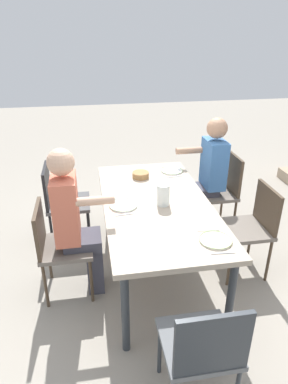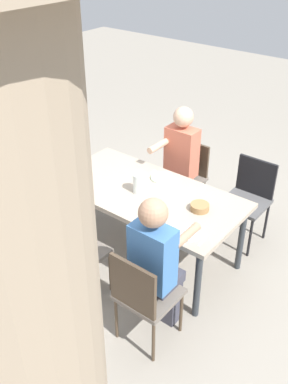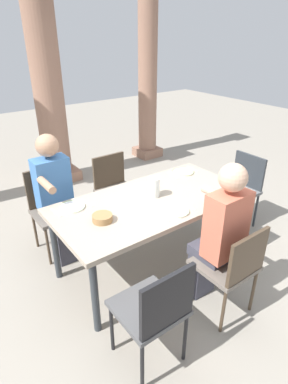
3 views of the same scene
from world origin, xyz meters
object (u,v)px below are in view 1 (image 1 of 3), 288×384
(dining_table, at_px, (156,209))
(chair_west_south, at_px, (61,199))
(diner_woman_green, at_px, (208,173))
(plate_0, at_px, (172,171))
(water_pitcher, at_px, (163,196))
(chair_mid_south, at_px, (57,243))
(diner_man_white, at_px, (75,220))
(bread_basket, at_px, (141,175))
(chair_west_north, at_px, (221,188))
(chair_mid_north, at_px, (252,224))
(plate_1, at_px, (123,205))
(plate_2, at_px, (216,240))
(chair_head_east, at_px, (203,347))

(dining_table, xyz_separation_m, chair_west_south, (-0.66, -0.89, -0.16))
(diner_woman_green, distance_m, plate_0, 0.41)
(chair_west_south, distance_m, water_pitcher, 1.22)
(chair_mid_south, relative_size, diner_man_white, 0.64)
(bread_basket, bearing_deg, chair_west_north, 95.83)
(chair_west_south, relative_size, chair_mid_north, 1.02)
(chair_mid_south, bearing_deg, chair_west_south, -179.85)
(diner_man_white, relative_size, plate_1, 5.49)
(chair_mid_south, bearing_deg, plate_1, 99.53)
(dining_table, xyz_separation_m, chair_mid_north, (0.13, 0.89, -0.17))
(plate_2, xyz_separation_m, bread_basket, (-1.24, -0.35, 0.02))
(bread_basket, bearing_deg, chair_mid_south, -50.42)
(plate_2, bearing_deg, water_pitcher, -157.64)
(water_pitcher, bearing_deg, plate_2, 22.36)
(dining_table, bearing_deg, plate_1, -84.81)
(chair_west_south, distance_m, plate_0, 1.22)
(chair_west_north, height_order, plate_0, chair_west_north)
(chair_head_east, bearing_deg, plate_2, 155.88)
(chair_west_south, xyz_separation_m, diner_woman_green, (-0.00, 1.60, 0.18))
(dining_table, distance_m, chair_mid_north, 0.91)
(chair_west_south, xyz_separation_m, chair_head_east, (2.01, 0.89, -0.01))
(chair_mid_north, distance_m, plate_2, 0.84)
(bread_basket, bearing_deg, diner_woman_green, 97.41)
(water_pitcher, bearing_deg, plate_1, -94.49)
(chair_west_north, xyz_separation_m, diner_woman_green, (-0.00, -0.18, 0.19))
(diner_woman_green, bearing_deg, bread_basket, -82.59)
(chair_west_north, distance_m, plate_1, 1.40)
(chair_mid_south, xyz_separation_m, chair_head_east, (1.23, 0.89, 0.01))
(chair_mid_north, height_order, chair_mid_south, chair_mid_north)
(chair_mid_north, bearing_deg, diner_woman_green, -167.45)
(chair_mid_north, xyz_separation_m, chair_mid_south, (-0.00, -1.77, -0.01))
(plate_2, bearing_deg, bread_basket, -164.07)
(diner_man_white, distance_m, water_pitcher, 0.78)
(diner_woman_green, distance_m, plate_1, 1.23)
(chair_west_north, relative_size, diner_woman_green, 0.68)
(plate_1, bearing_deg, bread_basket, 157.30)
(chair_west_north, distance_m, chair_head_east, 2.20)
(dining_table, height_order, plate_0, plate_0)
(bread_basket, bearing_deg, plate_2, 15.93)
(chair_head_east, relative_size, diner_man_white, 0.66)
(diner_woman_green, height_order, water_pitcher, diner_woman_green)
(chair_mid_north, xyz_separation_m, water_pitcher, (-0.07, -0.84, 0.33))
(plate_1, relative_size, plate_2, 1.02)
(plate_1, bearing_deg, chair_west_south, -139.40)
(chair_head_east, height_order, plate_2, chair_head_east)
(plate_2, bearing_deg, chair_mid_south, -114.78)
(chair_head_east, bearing_deg, chair_mid_north, 144.10)
(chair_west_south, relative_size, chair_head_east, 1.02)
(chair_mid_north, xyz_separation_m, plate_0, (-0.80, -0.58, 0.25))
(diner_woman_green, relative_size, plate_2, 5.51)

